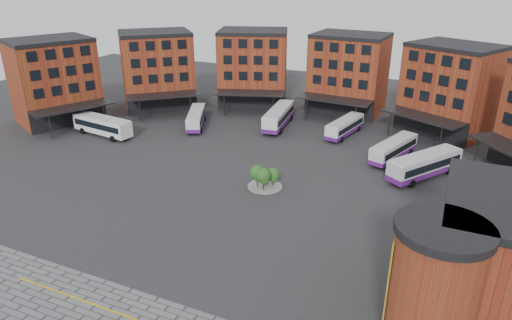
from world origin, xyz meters
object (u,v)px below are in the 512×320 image
at_px(bus_b, 196,118).
at_px(bus_e, 394,149).
at_px(bus_c, 279,117).
at_px(bus_d, 345,127).
at_px(tree_island, 264,176).
at_px(bus_f, 425,165).
at_px(bus_a, 102,125).

height_order(bus_b, bus_e, bus_e).
height_order(bus_c, bus_d, bus_c).
height_order(tree_island, bus_c, bus_c).
distance_m(bus_d, bus_f, 17.94).
bearing_deg(bus_b, tree_island, -65.15).
distance_m(bus_b, bus_e, 33.62).
distance_m(bus_a, bus_f, 50.21).
distance_m(bus_b, bus_d, 25.46).
relative_size(bus_a, bus_d, 1.12).
relative_size(tree_island, bus_b, 0.43).
distance_m(bus_c, bus_d, 11.61).
bearing_deg(bus_b, bus_e, -26.37).
bearing_deg(bus_a, tree_island, -94.79).
distance_m(bus_a, bus_b, 15.55).
relative_size(tree_island, bus_a, 0.38).
bearing_deg(bus_b, bus_f, -33.09).
xyz_separation_m(bus_c, bus_e, (20.50, -6.81, -0.23)).
relative_size(tree_island, bus_f, 0.39).
height_order(bus_a, bus_c, bus_c).
relative_size(bus_b, bus_f, 0.91).
height_order(tree_island, bus_d, tree_island).
bearing_deg(bus_f, bus_e, 168.94).
xyz_separation_m(tree_island, bus_c, (-7.17, 23.12, 0.14)).
xyz_separation_m(bus_a, bus_c, (24.80, 16.11, -0.08)).
bearing_deg(bus_b, bus_a, -163.48).
relative_size(tree_island, bus_e, 0.42).
xyz_separation_m(bus_a, bus_f, (49.99, 4.63, -0.09)).
xyz_separation_m(tree_island, bus_b, (-20.29, 17.27, -0.12)).
distance_m(bus_d, bus_e, 11.35).
bearing_deg(bus_d, bus_c, -167.06).
distance_m(bus_a, bus_d, 39.91).
bearing_deg(tree_island, bus_a, 167.62).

